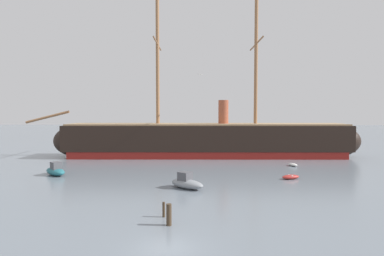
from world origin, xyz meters
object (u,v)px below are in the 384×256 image
object	(u,v)px
seagull_in_flight	(201,74)
mooring_piling_left_pair	(169,215)
dinghy_alongside_stern	(293,165)
dinghy_far_right	(333,153)
motorboat_mid_left	(56,170)
tall_ship	(207,140)
dinghy_mid_right	(291,177)
motorboat_near_centre	(187,183)
mooring_piling_nearest	(164,210)
sailboat_distant_centre	(197,147)

from	to	relation	value
seagull_in_flight	mooring_piling_left_pair	bearing A→B (deg)	-94.43
dinghy_alongside_stern	dinghy_far_right	bearing A→B (deg)	51.11
motorboat_mid_left	dinghy_far_right	bearing A→B (deg)	26.79
tall_ship	motorboat_mid_left	size ratio (longest dim) A/B	14.49
dinghy_mid_right	dinghy_far_right	bearing A→B (deg)	59.14
motorboat_mid_left	motorboat_near_centre	bearing A→B (deg)	-21.13
dinghy_alongside_stern	dinghy_far_right	size ratio (longest dim) A/B	0.98
tall_ship	mooring_piling_nearest	world-z (taller)	tall_ship
tall_ship	sailboat_distant_centre	world-z (taller)	tall_ship
mooring_piling_nearest	dinghy_mid_right	bearing A→B (deg)	47.57
sailboat_distant_centre	seagull_in_flight	distance (m)	31.21
dinghy_mid_right	seagull_in_flight	bearing A→B (deg)	139.82
dinghy_alongside_stern	tall_ship	bearing A→B (deg)	142.50
motorboat_near_centre	motorboat_mid_left	size ratio (longest dim) A/B	1.05
mooring_piling_nearest	mooring_piling_left_pair	world-z (taller)	mooring_piling_left_pair
motorboat_mid_left	sailboat_distant_centre	distance (m)	41.39
motorboat_near_centre	tall_ship	bearing A→B (deg)	84.60
motorboat_near_centre	mooring_piling_nearest	size ratio (longest dim) A/B	3.68
tall_ship	seagull_in_flight	bearing A→B (deg)	-95.63
dinghy_far_right	mooring_piling_nearest	world-z (taller)	mooring_piling_nearest
dinghy_far_right	mooring_piling_nearest	size ratio (longest dim) A/B	1.77
motorboat_mid_left	dinghy_alongside_stern	world-z (taller)	motorboat_mid_left
dinghy_mid_right	sailboat_distant_centre	bearing A→B (deg)	109.99
motorboat_mid_left	mooring_piling_left_pair	world-z (taller)	motorboat_mid_left
motorboat_mid_left	sailboat_distant_centre	size ratio (longest dim) A/B	1.10
dinghy_far_right	mooring_piling_nearest	xyz separation A→B (m)	(-31.54, -43.77, 0.41)
dinghy_alongside_stern	mooring_piling_nearest	size ratio (longest dim) A/B	1.73
mooring_piling_nearest	seagull_in_flight	xyz separation A→B (m)	(2.99, 27.67, 14.91)
tall_ship	mooring_piling_nearest	bearing A→B (deg)	-96.02
tall_ship	motorboat_mid_left	distance (m)	30.42
dinghy_alongside_stern	sailboat_distant_centre	distance (m)	31.86
seagull_in_flight	dinghy_alongside_stern	bearing A→B (deg)	0.88
motorboat_near_centre	sailboat_distant_centre	xyz separation A→B (m)	(0.33, 43.83, -0.34)
mooring_piling_nearest	seagull_in_flight	distance (m)	31.57
mooring_piling_nearest	seagull_in_flight	world-z (taller)	seagull_in_flight
mooring_piling_left_pair	motorboat_mid_left	bearing A→B (deg)	132.26
dinghy_mid_right	motorboat_near_centre	bearing A→B (deg)	-157.00
dinghy_mid_right	sailboat_distant_centre	size ratio (longest dim) A/B	0.64
tall_ship	mooring_piling_left_pair	size ratio (longest dim) A/B	38.33
sailboat_distant_centre	tall_ship	bearing A→B (deg)	-81.62
motorboat_near_centre	dinghy_mid_right	size ratio (longest dim) A/B	1.78
tall_ship	motorboat_near_centre	xyz separation A→B (m)	(-2.65, -28.08, -2.84)
motorboat_near_centre	dinghy_far_right	distance (m)	44.44
dinghy_far_right	sailboat_distant_centre	bearing A→B (deg)	159.50
dinghy_mid_right	dinghy_alongside_stern	xyz separation A→B (m)	(3.18, 10.87, -0.05)
tall_ship	dinghy_far_right	size ratio (longest dim) A/B	28.77
dinghy_alongside_stern	dinghy_mid_right	bearing A→B (deg)	-106.30
motorboat_near_centre	motorboat_mid_left	world-z (taller)	motorboat_near_centre
sailboat_distant_centre	mooring_piling_nearest	size ratio (longest dim) A/B	3.20
motorboat_near_centre	mooring_piling_left_pair	distance (m)	13.20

